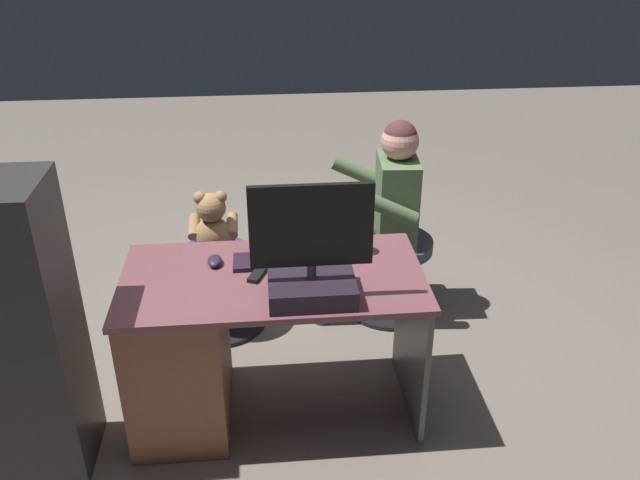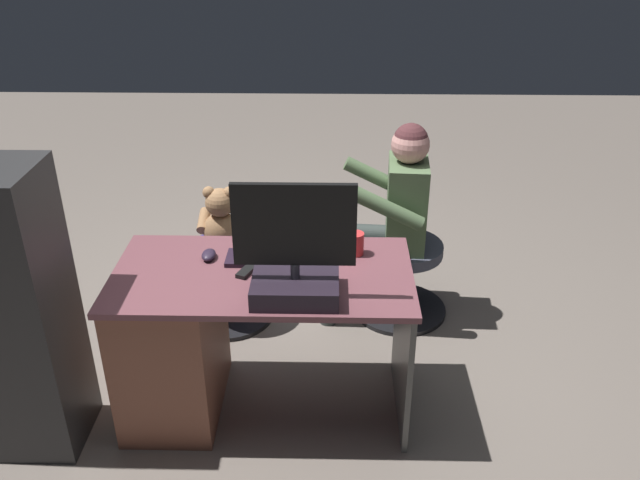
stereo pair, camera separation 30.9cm
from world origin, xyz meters
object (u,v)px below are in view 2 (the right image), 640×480
at_px(keyboard, 276,258).
at_px(office_chair_teddy, 226,277).
at_px(desk, 193,336).
at_px(tv_remote, 249,269).
at_px(computer_mouse, 209,255).
at_px(monitor, 295,264).
at_px(cup, 356,244).
at_px(teddy_bear, 222,221).
at_px(visitor_chair, 402,272).
at_px(person, 389,208).

relative_size(keyboard, office_chair_teddy, 0.82).
distance_m(desk, tv_remote, 0.43).
xyz_separation_m(computer_mouse, tv_remote, (-0.18, 0.10, -0.01)).
xyz_separation_m(monitor, office_chair_teddy, (0.44, -0.89, -0.60)).
height_order(keyboard, office_chair_teddy, keyboard).
height_order(monitor, cup, monitor).
distance_m(teddy_bear, visitor_chair, 1.02).
height_order(desk, computer_mouse, computer_mouse).
bearing_deg(office_chair_teddy, person, -175.97).
bearing_deg(person, desk, 41.01).
bearing_deg(cup, visitor_chair, -114.55).
bearing_deg(computer_mouse, desk, 54.91).
xyz_separation_m(keyboard, teddy_bear, (0.34, -0.63, -0.14)).
bearing_deg(cup, desk, 13.17).
relative_size(tv_remote, visitor_chair, 0.29).
distance_m(computer_mouse, person, 1.07).
height_order(monitor, keyboard, monitor).
bearing_deg(cup, keyboard, 10.62).
xyz_separation_m(desk, monitor, (-0.47, 0.17, 0.47)).
distance_m(keyboard, tv_remote, 0.14).
relative_size(monitor, computer_mouse, 4.92).
bearing_deg(tv_remote, cup, -138.11).
distance_m(desk, visitor_chair, 1.28).
xyz_separation_m(desk, office_chair_teddy, (-0.03, -0.72, -0.13)).
relative_size(keyboard, computer_mouse, 4.38).
distance_m(keyboard, cup, 0.35).
distance_m(desk, office_chair_teddy, 0.73).
bearing_deg(desk, tv_remote, -177.61).
height_order(tv_remote, office_chair_teddy, tv_remote).
height_order(computer_mouse, cup, cup).
height_order(monitor, person, monitor).
relative_size(keyboard, cup, 4.18).
relative_size(monitor, teddy_bear, 1.33).
xyz_separation_m(office_chair_teddy, teddy_bear, (-0.00, -0.01, 0.34)).
relative_size(visitor_chair, person, 0.47).
height_order(monitor, computer_mouse, monitor).
bearing_deg(teddy_bear, keyboard, 118.07).
distance_m(computer_mouse, tv_remote, 0.21).
bearing_deg(computer_mouse, office_chair_teddy, -85.31).
xyz_separation_m(keyboard, person, (-0.54, -0.68, -0.08)).
bearing_deg(keyboard, monitor, 110.07).
bearing_deg(person, monitor, 65.54).
bearing_deg(computer_mouse, keyboard, 178.13).
bearing_deg(monitor, tv_remote, -42.07).
bearing_deg(keyboard, visitor_chair, -132.36).
xyz_separation_m(desk, keyboard, (-0.37, -0.10, 0.34)).
height_order(cup, tv_remote, cup).
bearing_deg(tv_remote, monitor, 160.70).
bearing_deg(monitor, visitor_chair, -118.71).
height_order(keyboard, visitor_chair, keyboard).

